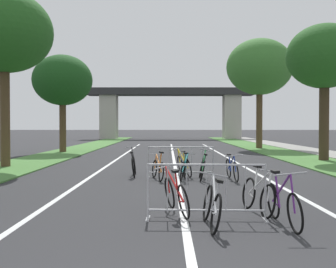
# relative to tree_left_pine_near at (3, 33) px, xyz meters

# --- Properties ---
(grass_verge_left) EXTENTS (2.88, 60.06, 0.05)m
(grass_verge_left) POSITION_rel_tree_left_pine_near_xyz_m (0.30, 10.56, -5.57)
(grass_verge_left) COLOR #477A38
(grass_verge_left) RESTS_ON ground
(grass_verge_right) EXTENTS (2.88, 60.06, 0.05)m
(grass_verge_right) POSITION_rel_tree_left_pine_near_xyz_m (13.88, 10.56, -5.57)
(grass_verge_right) COLOR #477A38
(grass_verge_right) RESTS_ON ground
(sidewalk_path_right) EXTENTS (2.35, 60.06, 0.08)m
(sidewalk_path_right) POSITION_rel_tree_left_pine_near_xyz_m (16.50, 10.56, -5.56)
(sidewalk_path_right) COLOR gray
(sidewalk_path_right) RESTS_ON ground
(lane_stripe_center) EXTENTS (0.14, 34.75, 0.01)m
(lane_stripe_center) POSITION_rel_tree_left_pine_near_xyz_m (7.09, 3.36, -5.59)
(lane_stripe_center) COLOR silver
(lane_stripe_center) RESTS_ON ground
(lane_stripe_right_lane) EXTENTS (0.14, 34.75, 0.01)m
(lane_stripe_right_lane) POSITION_rel_tree_left_pine_near_xyz_m (10.03, 3.36, -5.59)
(lane_stripe_right_lane) COLOR silver
(lane_stripe_right_lane) RESTS_ON ground
(lane_stripe_left_lane) EXTENTS (0.14, 34.75, 0.01)m
(lane_stripe_left_lane) POSITION_rel_tree_left_pine_near_xyz_m (4.15, 3.36, -5.59)
(lane_stripe_left_lane) COLOR silver
(lane_stripe_left_lane) RESTS_ON ground
(overpass_bridge) EXTENTS (21.30, 3.08, 6.49)m
(overpass_bridge) POSITION_rel_tree_left_pine_near_xyz_m (7.09, 35.63, -1.16)
(overpass_bridge) COLOR #2D2D30
(overpass_bridge) RESTS_ON ground
(tree_left_pine_near) EXTENTS (3.98, 3.98, 7.33)m
(tree_left_pine_near) POSITION_rel_tree_left_pine_near_xyz_m (0.00, 0.00, 0.00)
(tree_left_pine_near) COLOR #4C3823
(tree_left_pine_near) RESTS_ON ground
(tree_left_oak_near) EXTENTS (3.83, 3.83, 6.30)m
(tree_left_oak_near) POSITION_rel_tree_left_pine_near_xyz_m (-0.02, 9.39, -0.96)
(tree_left_oak_near) COLOR #4C3823
(tree_left_oak_near) RESTS_ON ground
(tree_right_cypress_far) EXTENTS (3.70, 3.70, 6.72)m
(tree_right_cypress_far) POSITION_rel_tree_left_pine_near_xyz_m (14.46, 3.07, -0.51)
(tree_right_cypress_far) COLOR #3D2D1E
(tree_right_cypress_far) RESTS_ON ground
(tree_right_pine_far) EXTENTS (4.96, 4.96, 8.26)m
(tree_right_pine_far) POSITION_rel_tree_left_pine_near_xyz_m (13.67, 13.79, 0.52)
(tree_right_pine_far) COLOR #4C3823
(tree_right_pine_far) RESTS_ON ground
(crowd_barrier_nearest) EXTENTS (2.26, 0.52, 1.05)m
(crowd_barrier_nearest) POSITION_rel_tree_left_pine_near_xyz_m (7.50, -9.43, -5.08)
(crowd_barrier_nearest) COLOR #ADADB2
(crowd_barrier_nearest) RESTS_ON ground
(crowd_barrier_second) EXTENTS (2.25, 0.48, 1.05)m
(crowd_barrier_second) POSITION_rel_tree_left_pine_near_xyz_m (7.22, -3.31, -5.08)
(crowd_barrier_second) COLOR #ADADB2
(crowd_barrier_second) RESTS_ON ground
(bicycle_orange_0) EXTENTS (0.52, 1.56, 0.93)m
(bicycle_orange_0) POSITION_rel_tree_left_pine_near_xyz_m (6.46, -3.79, -5.25)
(bicycle_orange_0) COLOR black
(bicycle_orange_0) RESTS_ON ground
(bicycle_green_1) EXTENTS (0.50, 1.70, 0.98)m
(bicycle_green_1) POSITION_rel_tree_left_pine_near_xyz_m (7.90, -3.79, -5.22)
(bicycle_green_1) COLOR black
(bicycle_green_1) RESTS_ON ground
(bicycle_red_2) EXTENTS (0.72, 1.70, 0.94)m
(bicycle_red_2) POSITION_rel_tree_left_pine_near_xyz_m (6.94, -8.91, -5.22)
(bicycle_red_2) COLOR black
(bicycle_red_2) RESTS_ON ground
(bicycle_teal_3) EXTENTS (0.57, 1.61, 0.91)m
(bicycle_teal_3) POSITION_rel_tree_left_pine_near_xyz_m (7.31, -3.86, -5.24)
(bicycle_teal_3) COLOR black
(bicycle_teal_3) RESTS_ON ground
(bicycle_purple_4) EXTENTS (0.55, 1.78, 1.01)m
(bicycle_purple_4) POSITION_rel_tree_left_pine_near_xyz_m (8.80, -9.88, -5.21)
(bicycle_purple_4) COLOR black
(bicycle_purple_4) RESTS_ON ground
(bicycle_black_5) EXTENTS (0.46, 1.77, 1.03)m
(bicycle_black_5) POSITION_rel_tree_left_pine_near_xyz_m (5.59, -2.83, -5.22)
(bicycle_black_5) COLOR black
(bicycle_black_5) RESTS_ON ground
(bicycle_white_6) EXTENTS (0.59, 1.63, 0.95)m
(bicycle_white_6) POSITION_rel_tree_left_pine_near_xyz_m (8.59, -8.88, -5.23)
(bicycle_white_6) COLOR black
(bicycle_white_6) RESTS_ON ground
(bicycle_blue_7) EXTENTS (0.56, 1.74, 0.86)m
(bicycle_blue_7) POSITION_rel_tree_left_pine_near_xyz_m (8.84, -3.89, -5.24)
(bicycle_blue_7) COLOR black
(bicycle_blue_7) RESTS_ON ground
(bicycle_yellow_8) EXTENTS (0.74, 1.65, 0.99)m
(bicycle_yellow_8) POSITION_rel_tree_left_pine_near_xyz_m (7.34, -2.90, -5.22)
(bicycle_yellow_8) COLOR black
(bicycle_yellow_8) RESTS_ON ground
(bicycle_silver_9) EXTENTS (0.55, 1.67, 0.92)m
(bicycle_silver_9) POSITION_rel_tree_left_pine_near_xyz_m (7.55, -10.00, -5.22)
(bicycle_silver_9) COLOR black
(bicycle_silver_9) RESTS_ON ground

